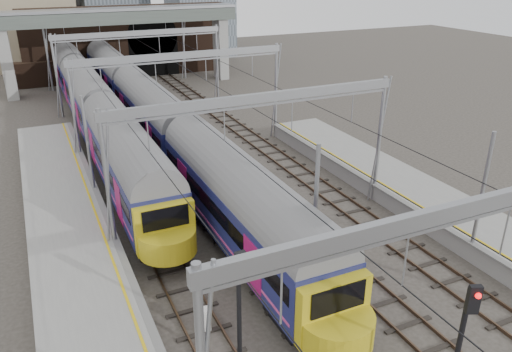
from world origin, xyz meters
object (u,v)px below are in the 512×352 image
train_second (88,97)px  signal_near_left (240,299)px  relay_cabinet (204,320)px  signal_near_centre (462,338)px  train_main (130,91)px

train_second → signal_near_left: size_ratio=10.08×
signal_near_left → relay_cabinet: size_ratio=4.97×
signal_near_centre → train_second: bearing=120.3°
relay_cabinet → train_second: bearing=97.3°
train_second → signal_near_centre: (6.10, -39.13, 0.70)m
train_second → relay_cabinet: 31.68m
train_main → signal_near_left: signal_near_left is taller
train_main → signal_near_left: 34.98m
train_main → signal_near_centre: bearing=-87.0°
train_second → relay_cabinet: bearing=-89.9°
signal_near_left → signal_near_centre: size_ratio=0.98×
signal_near_centre → relay_cabinet: signal_near_centre is taller
train_main → train_second: train_main is taller
train_main → signal_near_centre: (2.10, -39.65, 0.68)m
signal_near_left → signal_near_centre: 7.35m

